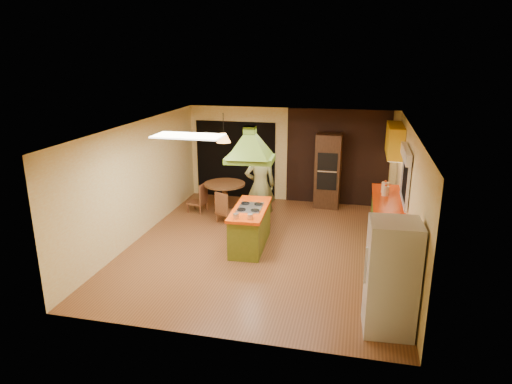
% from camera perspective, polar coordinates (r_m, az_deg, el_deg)
% --- Properties ---
extents(ground, '(6.50, 6.50, 0.00)m').
position_cam_1_polar(ground, '(9.55, 1.03, -6.85)').
color(ground, brown).
rests_on(ground, ground).
extents(room_walls, '(5.50, 6.50, 6.50)m').
position_cam_1_polar(room_walls, '(9.11, 1.07, 0.36)').
color(room_walls, '#FFF1B6').
rests_on(room_walls, ground).
extents(ceiling_plane, '(6.50, 6.50, 0.00)m').
position_cam_1_polar(ceiling_plane, '(8.84, 1.12, 8.15)').
color(ceiling_plane, silver).
rests_on(ceiling_plane, room_walls).
extents(brick_panel, '(2.64, 0.03, 2.50)m').
position_cam_1_polar(brick_panel, '(12.07, 10.13, 4.25)').
color(brick_panel, '#381E14').
rests_on(brick_panel, ground).
extents(nook_opening, '(2.20, 0.03, 2.10)m').
position_cam_1_polar(nook_opening, '(12.55, -2.57, 4.04)').
color(nook_opening, black).
rests_on(nook_opening, ground).
extents(right_counter, '(0.62, 3.05, 0.92)m').
position_cam_1_polar(right_counter, '(9.77, 16.03, -4.03)').
color(right_counter, olive).
rests_on(right_counter, ground).
extents(upper_cabinets, '(0.34, 1.40, 0.70)m').
position_cam_1_polar(upper_cabinets, '(10.94, 16.95, 6.21)').
color(upper_cabinets, yellow).
rests_on(upper_cabinets, room_walls).
extents(window_right, '(0.12, 1.35, 1.06)m').
position_cam_1_polar(window_right, '(9.23, 18.27, 3.06)').
color(window_right, black).
rests_on(window_right, room_walls).
extents(fluor_panel, '(1.20, 0.60, 0.03)m').
position_cam_1_polar(fluor_panel, '(8.01, -8.47, 6.95)').
color(fluor_panel, white).
rests_on(fluor_panel, ceiling_plane).
extents(kitchen_island, '(0.76, 1.69, 0.85)m').
position_cam_1_polar(kitchen_island, '(9.43, -0.73, -4.36)').
color(kitchen_island, olive).
rests_on(kitchen_island, ground).
extents(range_hood, '(0.98, 0.73, 0.78)m').
position_cam_1_polar(range_hood, '(8.93, -0.77, 6.65)').
color(range_hood, '#4D681A').
rests_on(range_hood, ceiling_plane).
extents(man, '(0.82, 0.69, 1.92)m').
position_cam_1_polar(man, '(10.36, 0.54, 0.75)').
color(man, brown).
rests_on(man, ground).
extents(refrigerator, '(0.73, 0.70, 1.68)m').
position_cam_1_polar(refrigerator, '(6.78, 16.55, -10.22)').
color(refrigerator, silver).
rests_on(refrigerator, ground).
extents(wall_oven, '(0.65, 0.62, 1.92)m').
position_cam_1_polar(wall_oven, '(11.87, 8.98, 2.65)').
color(wall_oven, '#482A17').
rests_on(wall_oven, ground).
extents(dining_table, '(1.02, 1.02, 0.76)m').
position_cam_1_polar(dining_table, '(11.40, -3.93, 0.02)').
color(dining_table, brown).
rests_on(dining_table, ground).
extents(chair_left, '(0.47, 0.47, 0.75)m').
position_cam_1_polar(chair_left, '(11.58, -7.38, -0.67)').
color(chair_left, brown).
rests_on(chair_left, ground).
extents(chair_near, '(0.55, 0.55, 0.75)m').
position_cam_1_polar(chair_near, '(10.79, -3.64, -1.86)').
color(chair_near, brown).
rests_on(chair_near, ground).
extents(pendant_lamp, '(0.43, 0.43, 0.22)m').
position_cam_1_polar(pendant_lamp, '(11.08, -4.08, 6.78)').
color(pendant_lamp, '#FF9E3F').
rests_on(pendant_lamp, ceiling_plane).
extents(canister_large, '(0.17, 0.17, 0.23)m').
position_cam_1_polar(canister_large, '(10.38, 15.83, 0.56)').
color(canister_large, beige).
rests_on(canister_large, right_counter).
extents(canister_medium, '(0.19, 0.19, 0.21)m').
position_cam_1_polar(canister_medium, '(10.17, 15.87, 0.14)').
color(canister_medium, beige).
rests_on(canister_medium, right_counter).
extents(canister_small, '(0.12, 0.12, 0.14)m').
position_cam_1_polar(canister_small, '(10.37, 15.81, 0.28)').
color(canister_small, beige).
rests_on(canister_small, right_counter).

